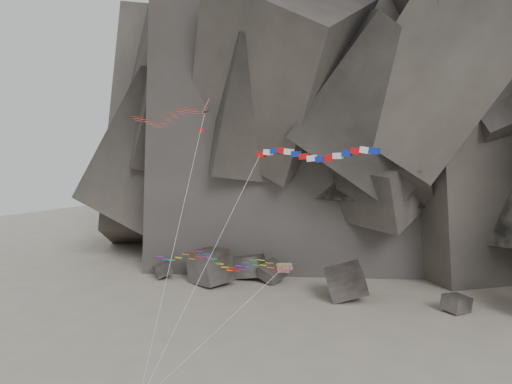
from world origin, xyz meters
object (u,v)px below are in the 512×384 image
at_px(delta_kite, 164,117).
at_px(pennant_kite, 187,189).
at_px(banner_kite, 312,155).
at_px(parafoil_kite, 214,260).

relative_size(delta_kite, pennant_kite, 1.12).
height_order(banner_kite, parafoil_kite, banner_kite).
bearing_deg(pennant_kite, delta_kite, 161.69).
xyz_separation_m(delta_kite, pennant_kite, (2.33, 0.31, -6.84)).
bearing_deg(banner_kite, parafoil_kite, -155.29).
relative_size(delta_kite, parafoil_kite, 1.74).
height_order(parafoil_kite, pennant_kite, pennant_kite).
xyz_separation_m(delta_kite, parafoil_kite, (6.10, -1.10, -13.14)).
relative_size(delta_kite, banner_kite, 1.23).
distance_m(delta_kite, parafoil_kite, 14.53).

